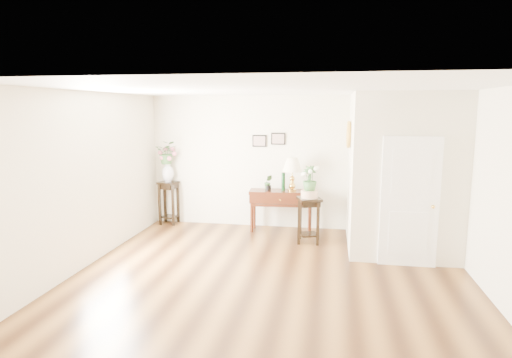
% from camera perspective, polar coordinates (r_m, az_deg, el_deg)
% --- Properties ---
extents(floor, '(6.00, 5.50, 0.02)m').
position_cam_1_polar(floor, '(6.73, 2.10, -12.65)').
color(floor, brown).
rests_on(floor, ground).
extents(ceiling, '(6.00, 5.50, 0.02)m').
position_cam_1_polar(ceiling, '(6.25, 2.25, 11.91)').
color(ceiling, white).
rests_on(ceiling, ground).
extents(wall_back, '(6.00, 0.02, 2.80)m').
position_cam_1_polar(wall_back, '(9.04, 4.54, 2.20)').
color(wall_back, beige).
rests_on(wall_back, ground).
extents(wall_front, '(6.00, 0.02, 2.80)m').
position_cam_1_polar(wall_front, '(3.71, -3.68, -8.25)').
color(wall_front, beige).
rests_on(wall_front, ground).
extents(wall_left, '(0.02, 5.50, 2.80)m').
position_cam_1_polar(wall_left, '(7.37, -21.63, -0.06)').
color(wall_left, beige).
rests_on(wall_left, ground).
extents(wall_right, '(0.02, 5.50, 2.80)m').
position_cam_1_polar(wall_right, '(6.64, 28.75, -1.52)').
color(wall_right, beige).
rests_on(wall_right, ground).
extents(partition, '(1.80, 1.95, 2.80)m').
position_cam_1_polar(partition, '(8.13, 18.76, 0.93)').
color(partition, beige).
rests_on(partition, floor).
extents(door, '(0.90, 0.05, 2.10)m').
position_cam_1_polar(door, '(7.22, 19.79, -2.96)').
color(door, white).
rests_on(door, floor).
extents(art_print_left, '(0.30, 0.02, 0.25)m').
position_cam_1_polar(art_print_left, '(9.06, 0.46, 5.11)').
color(art_print_left, black).
rests_on(art_print_left, wall_back).
extents(art_print_right, '(0.30, 0.02, 0.25)m').
position_cam_1_polar(art_print_right, '(9.00, 2.98, 5.38)').
color(art_print_right, black).
rests_on(art_print_right, wall_back).
extents(wall_ornament, '(0.07, 0.51, 0.51)m').
position_cam_1_polar(wall_ornament, '(8.10, 12.26, 5.81)').
color(wall_ornament, '#B8802C').
rests_on(wall_ornament, partition).
extents(console_table, '(1.33, 0.52, 0.87)m').
position_cam_1_polar(console_table, '(8.86, 3.37, -4.29)').
color(console_table, black).
rests_on(console_table, floor).
extents(table_lamp, '(0.44, 0.44, 0.69)m').
position_cam_1_polar(table_lamp, '(8.69, 4.85, 0.68)').
color(table_lamp, gold).
rests_on(table_lamp, console_table).
extents(green_vase, '(0.08, 0.08, 0.37)m').
position_cam_1_polar(green_vase, '(8.73, 3.66, -0.45)').
color(green_vase, black).
rests_on(green_vase, console_table).
extents(potted_plant, '(0.18, 0.16, 0.30)m').
position_cam_1_polar(potted_plant, '(8.77, 1.63, -0.53)').
color(potted_plant, '#355F2E').
rests_on(potted_plant, console_table).
extents(plant_stand_a, '(0.44, 0.44, 0.94)m').
position_cam_1_polar(plant_stand_a, '(9.64, -11.53, -3.11)').
color(plant_stand_a, black).
rests_on(plant_stand_a, floor).
extents(porcelain_vase, '(0.34, 0.34, 0.44)m').
position_cam_1_polar(porcelain_vase, '(9.52, -11.67, 0.98)').
color(porcelain_vase, silver).
rests_on(porcelain_vase, plant_stand_a).
extents(lily_arrangement, '(0.51, 0.45, 0.51)m').
position_cam_1_polar(lily_arrangement, '(9.47, -11.75, 3.55)').
color(lily_arrangement, '#355F2E').
rests_on(lily_arrangement, porcelain_vase).
extents(plant_stand_b, '(0.52, 0.52, 0.86)m').
position_cam_1_polar(plant_stand_b, '(8.21, 7.06, -5.45)').
color(plant_stand_b, black).
rests_on(plant_stand_b, floor).
extents(ceramic_bowl, '(0.41, 0.41, 0.14)m').
position_cam_1_polar(ceramic_bowl, '(8.10, 7.14, -1.95)').
color(ceramic_bowl, '#CBB48E').
rests_on(ceramic_bowl, plant_stand_b).
extents(narcissus, '(0.30, 0.30, 0.49)m').
position_cam_1_polar(narcissus, '(8.05, 7.18, 0.02)').
color(narcissus, '#355F2E').
rests_on(narcissus, ceramic_bowl).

